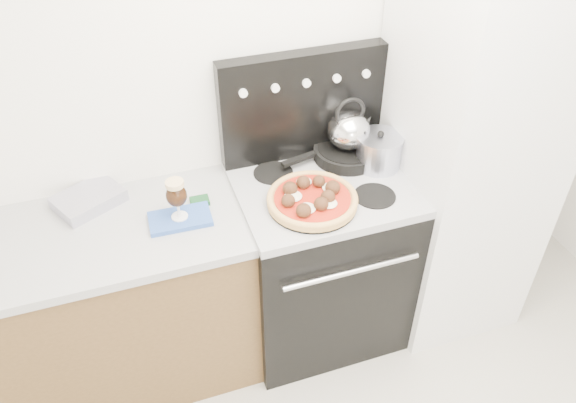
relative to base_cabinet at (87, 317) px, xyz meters
name	(u,v)px	position (x,y,z in m)	size (l,w,h in m)	color
room_shell	(415,274)	(1.02, -0.91, 0.82)	(3.52, 3.01, 2.52)	#B4AFA6
base_cabinet	(87,317)	(0.00, 0.00, 0.00)	(1.45, 0.60, 0.86)	brown
countertop	(62,243)	(0.00, 0.00, 0.45)	(1.48, 0.63, 0.04)	#AEADAF
stove_body	(319,262)	(1.10, -0.02, 0.01)	(0.76, 0.65, 0.88)	black
cooktop	(323,188)	(1.10, -0.02, 0.47)	(0.76, 0.65, 0.04)	#ADADB2
backguard	(302,105)	(1.10, 0.25, 0.74)	(0.76, 0.08, 0.50)	black
fridge	(465,153)	(1.80, -0.05, 0.52)	(0.64, 0.68, 1.90)	silver
foil_sheet	(89,199)	(0.13, 0.19, 0.50)	(0.27, 0.20, 0.05)	silver
oven_mitt	(180,219)	(0.47, -0.04, 0.48)	(0.25, 0.15, 0.02)	#3057B0
beer_glass	(177,199)	(0.47, -0.04, 0.58)	(0.09, 0.09, 0.18)	black
pizza_pan	(312,204)	(1.01, -0.14, 0.50)	(0.37, 0.37, 0.01)	black
pizza	(312,198)	(1.01, -0.14, 0.53)	(0.38, 0.38, 0.05)	#F2AE6B
skillet	(347,152)	(1.29, 0.14, 0.52)	(0.31, 0.31, 0.06)	black
tea_kettle	(349,127)	(1.29, 0.14, 0.65)	(0.19, 0.19, 0.21)	silver
stock_pot	(379,152)	(1.40, 0.03, 0.56)	(0.20, 0.20, 0.15)	silver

